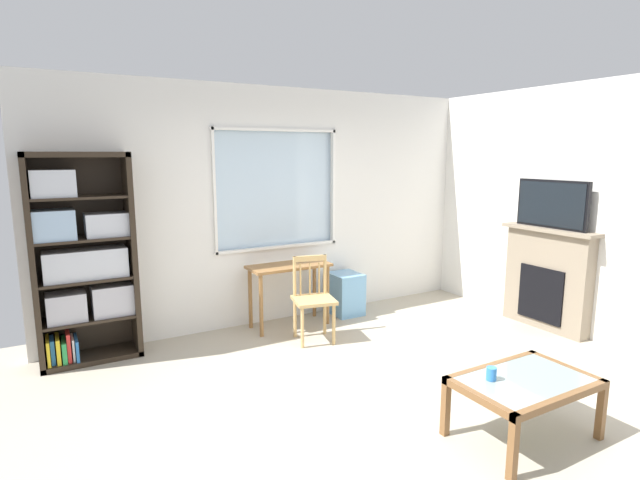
{
  "coord_description": "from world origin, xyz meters",
  "views": [
    {
      "loc": [
        -2.41,
        -3.07,
        1.98
      ],
      "look_at": [
        -0.12,
        0.94,
        1.17
      ],
      "focal_mm": 27.81,
      "sensor_mm": 36.0,
      "label": 1
    }
  ],
  "objects_px": {
    "bookshelf": "(82,260)",
    "desk_under_window": "(289,276)",
    "tv": "(552,204)",
    "sippy_cup": "(491,374)",
    "fireplace": "(547,278)",
    "wooden_chair": "(313,298)",
    "plastic_drawer_unit": "(345,294)",
    "coffee_table": "(525,387)"
  },
  "relations": [
    {
      "from": "desk_under_window",
      "to": "sippy_cup",
      "type": "distance_m",
      "value": 2.78
    },
    {
      "from": "wooden_chair",
      "to": "fireplace",
      "type": "xyz_separation_m",
      "value": [
        2.49,
        -0.98,
        0.12
      ]
    },
    {
      "from": "bookshelf",
      "to": "tv",
      "type": "xyz_separation_m",
      "value": [
        4.62,
        -1.61,
        0.43
      ]
    },
    {
      "from": "bookshelf",
      "to": "sippy_cup",
      "type": "xyz_separation_m",
      "value": [
        2.31,
        -2.88,
        -0.51
      ]
    },
    {
      "from": "bookshelf",
      "to": "fireplace",
      "type": "relative_size",
      "value": 1.72
    },
    {
      "from": "wooden_chair",
      "to": "plastic_drawer_unit",
      "type": "bearing_deg",
      "value": 36.22
    },
    {
      "from": "wooden_chair",
      "to": "fireplace",
      "type": "bearing_deg",
      "value": -21.52
    },
    {
      "from": "desk_under_window",
      "to": "wooden_chair",
      "type": "height_order",
      "value": "wooden_chair"
    },
    {
      "from": "fireplace",
      "to": "bookshelf",
      "type": "bearing_deg",
      "value": 160.9
    },
    {
      "from": "bookshelf",
      "to": "desk_under_window",
      "type": "relative_size",
      "value": 2.13
    },
    {
      "from": "tv",
      "to": "desk_under_window",
      "type": "bearing_deg",
      "value": 149.12
    },
    {
      "from": "bookshelf",
      "to": "coffee_table",
      "type": "xyz_separation_m",
      "value": [
        2.53,
        -2.99,
        -0.62
      ]
    },
    {
      "from": "bookshelf",
      "to": "fireplace",
      "type": "xyz_separation_m",
      "value": [
        4.64,
        -1.61,
        -0.41
      ]
    },
    {
      "from": "sippy_cup",
      "to": "fireplace",
      "type": "bearing_deg",
      "value": 28.64
    },
    {
      "from": "bookshelf",
      "to": "fireplace",
      "type": "distance_m",
      "value": 4.93
    },
    {
      "from": "plastic_drawer_unit",
      "to": "sippy_cup",
      "type": "distance_m",
      "value": 2.89
    },
    {
      "from": "coffee_table",
      "to": "tv",
      "type": "bearing_deg",
      "value": 33.38
    },
    {
      "from": "desk_under_window",
      "to": "plastic_drawer_unit",
      "type": "relative_size",
      "value": 1.81
    },
    {
      "from": "bookshelf",
      "to": "fireplace",
      "type": "height_order",
      "value": "bookshelf"
    },
    {
      "from": "tv",
      "to": "sippy_cup",
      "type": "relative_size",
      "value": 9.47
    },
    {
      "from": "wooden_chair",
      "to": "plastic_drawer_unit",
      "type": "xyz_separation_m",
      "value": [
        0.77,
        0.56,
        -0.21
      ]
    },
    {
      "from": "bookshelf",
      "to": "tv",
      "type": "bearing_deg",
      "value": -19.17
    },
    {
      "from": "tv",
      "to": "coffee_table",
      "type": "relative_size",
      "value": 0.89
    },
    {
      "from": "coffee_table",
      "to": "sippy_cup",
      "type": "distance_m",
      "value": 0.27
    },
    {
      "from": "fireplace",
      "to": "tv",
      "type": "bearing_deg",
      "value": 180.0
    },
    {
      "from": "bookshelf",
      "to": "plastic_drawer_unit",
      "type": "distance_m",
      "value": 3.01
    },
    {
      "from": "plastic_drawer_unit",
      "to": "desk_under_window",
      "type": "bearing_deg",
      "value": -176.43
    },
    {
      "from": "tv",
      "to": "coffee_table",
      "type": "height_order",
      "value": "tv"
    },
    {
      "from": "plastic_drawer_unit",
      "to": "fireplace",
      "type": "height_order",
      "value": "fireplace"
    },
    {
      "from": "coffee_table",
      "to": "sippy_cup",
      "type": "relative_size",
      "value": 10.65
    },
    {
      "from": "tv",
      "to": "sippy_cup",
      "type": "distance_m",
      "value": 2.8
    },
    {
      "from": "fireplace",
      "to": "tv",
      "type": "xyz_separation_m",
      "value": [
        -0.02,
        0.0,
        0.84
      ]
    },
    {
      "from": "tv",
      "to": "coffee_table",
      "type": "xyz_separation_m",
      "value": [
        -2.09,
        -1.38,
        -1.05
      ]
    },
    {
      "from": "bookshelf",
      "to": "wooden_chair",
      "type": "xyz_separation_m",
      "value": [
        2.15,
        -0.62,
        -0.53
      ]
    },
    {
      "from": "wooden_chair",
      "to": "tv",
      "type": "bearing_deg",
      "value": -21.67
    },
    {
      "from": "bookshelf",
      "to": "coffee_table",
      "type": "height_order",
      "value": "bookshelf"
    },
    {
      "from": "sippy_cup",
      "to": "tv",
      "type": "bearing_deg",
      "value": 28.83
    },
    {
      "from": "wooden_chair",
      "to": "tv",
      "type": "xyz_separation_m",
      "value": [
        2.48,
        -0.98,
        0.96
      ]
    },
    {
      "from": "sippy_cup",
      "to": "wooden_chair",
      "type": "bearing_deg",
      "value": 94.18
    },
    {
      "from": "sippy_cup",
      "to": "plastic_drawer_unit",
      "type": "bearing_deg",
      "value": 77.87
    },
    {
      "from": "tv",
      "to": "sippy_cup",
      "type": "xyz_separation_m",
      "value": [
        -2.31,
        -1.27,
        -0.94
      ]
    },
    {
      "from": "tv",
      "to": "fireplace",
      "type": "bearing_deg",
      "value": -0.0
    }
  ]
}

